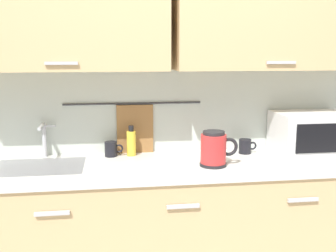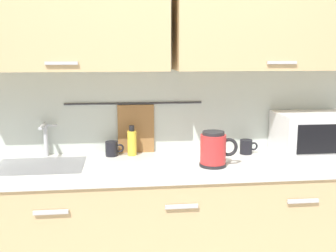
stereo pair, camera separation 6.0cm
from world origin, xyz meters
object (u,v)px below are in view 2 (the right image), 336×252
dish_soap_bottle (132,142)px  electric_kettle (214,149)px  microwave (312,134)px  mug_near_sink (112,149)px  mug_by_kettle (246,147)px

dish_soap_bottle → electric_kettle: bearing=-33.6°
microwave → dish_soap_bottle: (-1.18, 0.10, -0.05)m
mug_near_sink → microwave: bearing=-4.1°
microwave → mug_near_sink: size_ratio=3.83×
electric_kettle → mug_by_kettle: size_ratio=1.89×
microwave → mug_by_kettle: microwave is taller
microwave → electric_kettle: bearing=-163.0°
microwave → mug_by_kettle: 0.44m
dish_soap_bottle → microwave: bearing=-4.7°
dish_soap_bottle → mug_by_kettle: bearing=-4.0°
mug_near_sink → electric_kettle: bearing=-27.3°
electric_kettle → mug_by_kettle: 0.39m
dish_soap_bottle → mug_by_kettle: dish_soap_bottle is taller
microwave → mug_near_sink: bearing=175.9°
mug_near_sink → mug_by_kettle: bearing=-3.2°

